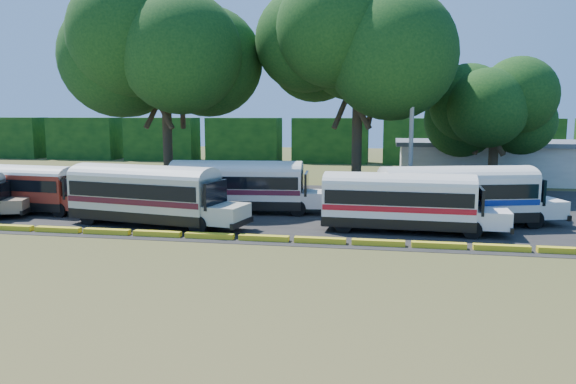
% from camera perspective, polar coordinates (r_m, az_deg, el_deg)
% --- Properties ---
extents(ground, '(160.00, 160.00, 0.00)m').
position_cam_1_polar(ground, '(29.33, -5.77, -5.28)').
color(ground, '#344617').
rests_on(ground, ground).
extents(asphalt_strip, '(64.00, 24.00, 0.02)m').
position_cam_1_polar(asphalt_strip, '(40.58, 0.30, -1.48)').
color(asphalt_strip, black).
rests_on(asphalt_strip, ground).
extents(curb, '(53.70, 0.45, 0.30)m').
position_cam_1_polar(curb, '(30.23, -5.25, -4.58)').
color(curb, yellow).
rests_on(curb, ground).
extents(terminal_building, '(19.00, 9.00, 4.00)m').
position_cam_1_polar(terminal_building, '(58.45, 20.23, 2.96)').
color(terminal_building, silver).
rests_on(terminal_building, ground).
extents(treeline_backdrop, '(130.00, 4.00, 6.00)m').
position_cam_1_polar(treeline_backdrop, '(75.91, 4.34, 5.24)').
color(treeline_backdrop, black).
rests_on(treeline_backdrop, ground).
extents(bus_red, '(10.01, 3.40, 3.23)m').
position_cam_1_polar(bus_red, '(42.10, -25.26, 0.62)').
color(bus_red, black).
rests_on(bus_red, ground).
extents(bus_cream_west, '(11.43, 4.67, 3.66)m').
position_cam_1_polar(bus_cream_west, '(34.54, -14.09, 0.04)').
color(bus_cream_west, black).
rests_on(bus_cream_west, ground).
extents(bus_cream_east, '(10.99, 3.63, 3.55)m').
position_cam_1_polar(bus_cream_east, '(38.01, -4.82, 0.88)').
color(bus_cream_east, black).
rests_on(bus_cream_east, ground).
extents(bus_white_red, '(10.38, 2.93, 3.38)m').
position_cam_1_polar(bus_white_red, '(32.38, 11.52, -0.69)').
color(bus_white_red, black).
rests_on(bus_white_red, ground).
extents(bus_white_blue, '(11.36, 5.78, 3.63)m').
position_cam_1_polar(bus_white_blue, '(34.77, 17.13, -0.05)').
color(bus_white_blue, black).
rests_on(bus_white_blue, ground).
extents(tree_west, '(12.73, 12.73, 16.72)m').
position_cam_1_polar(tree_west, '(48.53, -12.41, 14.13)').
color(tree_west, '#3C2D1E').
rests_on(tree_west, ground).
extents(tree_center, '(12.44, 12.44, 16.70)m').
position_cam_1_polar(tree_center, '(45.82, 7.17, 14.73)').
color(tree_center, '#3C2D1E').
rests_on(tree_center, ground).
extents(tree_east, '(8.42, 8.42, 10.50)m').
position_cam_1_polar(tree_east, '(50.32, 20.37, 8.29)').
color(tree_east, '#3C2D1E').
rests_on(tree_east, ground).
extents(utility_pole, '(1.60, 0.30, 8.33)m').
position_cam_1_polar(utility_pole, '(39.81, 12.37, 4.33)').
color(utility_pole, gray).
rests_on(utility_pole, ground).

